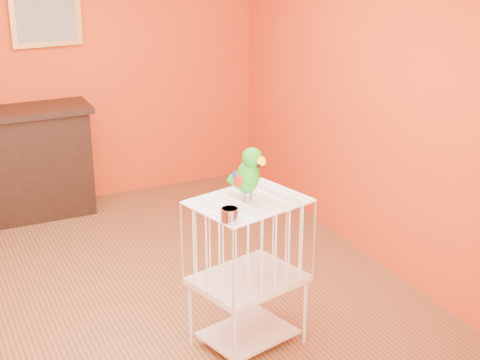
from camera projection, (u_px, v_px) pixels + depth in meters
ground at (133, 310)px, 5.17m from camera, size 4.50×4.50×0.00m
room_shell at (120, 90)px, 4.62m from camera, size 4.50×4.50×4.50m
console_cabinet at (16, 165)px, 6.54m from camera, size 1.37×0.49×1.01m
framed_picture at (46, 18)px, 6.45m from camera, size 0.62×0.04×0.50m
birdcage at (248, 272)px, 4.59m from camera, size 0.75×0.65×1.00m
feed_cup at (230, 214)px, 4.12m from camera, size 0.10×0.10×0.07m
parrot at (248, 173)px, 4.37m from camera, size 0.18×0.31×0.34m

